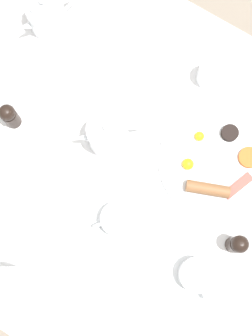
% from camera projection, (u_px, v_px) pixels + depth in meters
% --- Properties ---
extents(ground_plane, '(8.00, 8.00, 0.00)m').
position_uv_depth(ground_plane, '(126.00, 201.00, 1.91)').
color(ground_plane, gray).
extents(table, '(1.00, 1.16, 0.71)m').
position_uv_depth(table, '(126.00, 174.00, 1.28)').
color(table, white).
rests_on(table, ground_plane).
extents(breakfast_plate, '(0.31, 0.31, 0.04)m').
position_uv_depth(breakfast_plate, '(217.00, 163.00, 1.21)').
color(breakfast_plate, white).
rests_on(breakfast_plate, table).
extents(teapot_near, '(0.19, 0.10, 0.13)m').
position_uv_depth(teapot_near, '(46.00, 13.00, 1.24)').
color(teapot_near, white).
rests_on(teapot_near, table).
extents(teapot_far, '(0.14, 0.15, 0.13)m').
position_uv_depth(teapot_far, '(108.00, 134.00, 1.18)').
color(teapot_far, white).
rests_on(teapot_far, table).
extents(teacup_with_saucer_left, '(0.16, 0.16, 0.06)m').
position_uv_depth(teacup_with_saucer_left, '(196.00, 275.00, 1.14)').
color(teacup_with_saucer_left, white).
rests_on(teacup_with_saucer_left, table).
extents(teacup_with_saucer_right, '(0.16, 0.16, 0.06)m').
position_uv_depth(teacup_with_saucer_right, '(118.00, 220.00, 1.17)').
color(teacup_with_saucer_right, white).
rests_on(teacup_with_saucer_right, table).
extents(water_glass_short, '(0.08, 0.08, 0.11)m').
position_uv_depth(water_glass_short, '(9.00, 283.00, 1.11)').
color(water_glass_short, white).
rests_on(water_glass_short, table).
extents(creamer_jug, '(0.09, 0.06, 0.07)m').
position_uv_depth(creamer_jug, '(210.00, 73.00, 1.23)').
color(creamer_jug, white).
rests_on(creamer_jug, table).
extents(pepper_grinder, '(0.04, 0.04, 0.10)m').
position_uv_depth(pepper_grinder, '(237.00, 244.00, 1.13)').
color(pepper_grinder, black).
rests_on(pepper_grinder, table).
extents(salt_grinder, '(0.04, 0.04, 0.10)m').
position_uv_depth(salt_grinder, '(9.00, 116.00, 1.19)').
color(salt_grinder, black).
rests_on(salt_grinder, table).
extents(fork_by_plate, '(0.14, 0.11, 0.00)m').
position_uv_depth(fork_by_plate, '(35.00, 211.00, 1.20)').
color(fork_by_plate, silver).
rests_on(fork_by_plate, table).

